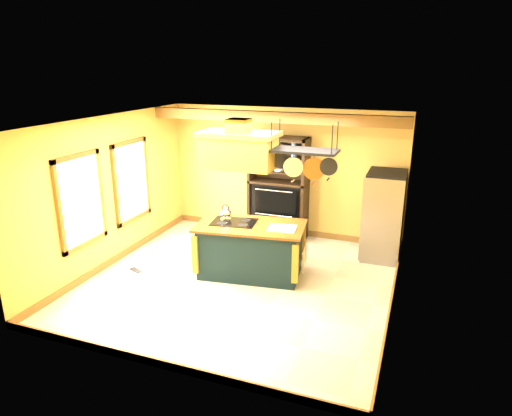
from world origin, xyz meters
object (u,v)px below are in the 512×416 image
Objects in this scene: hutch at (279,198)px; range_hood at (239,148)px; kitchen_island at (250,249)px; pot_rack at (304,156)px; refrigerator at (383,218)px.

range_hood is at bearing -92.71° from hutch.
range_hood is 0.60× the size of hutch.
kitchen_island is 1.52× the size of range_hood.
pot_rack is 0.51× the size of hutch.
pot_rack is 2.38m from refrigerator.
range_hood is 1.16× the size of pot_rack.
range_hood reaches higher than kitchen_island.
range_hood is 0.79× the size of refrigerator.
range_hood is 3.10m from refrigerator.
hutch is at bearing 85.46° from kitchen_island.
refrigerator is at bearing 53.40° from pot_rack.
hutch is at bearing 170.38° from refrigerator.
kitchen_island is 1.20× the size of refrigerator.
pot_rack is 0.68× the size of refrigerator.
refrigerator is at bearing 34.61° from range_hood.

